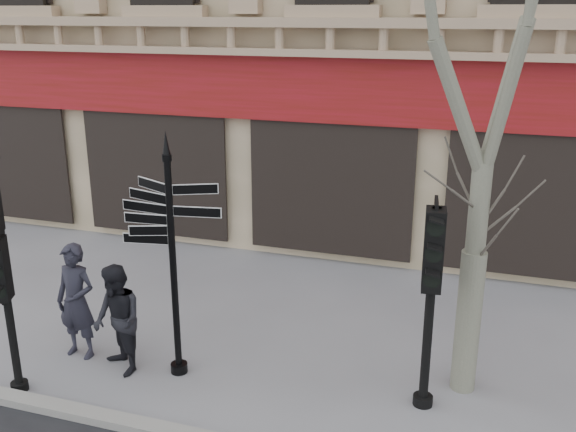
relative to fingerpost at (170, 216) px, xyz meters
name	(u,v)px	position (x,y,z in m)	size (l,w,h in m)	color
ground	(243,383)	(1.00, 0.01, -2.40)	(80.00, 80.00, 0.00)	slate
fingerpost	(170,216)	(0.00, 0.00, 0.00)	(1.51, 1.51, 3.58)	black
traffic_signal_secondary	(432,272)	(3.50, 0.28, -0.46)	(0.50, 0.38, 2.78)	black
pedestrian_a	(76,301)	(-1.66, -0.01, -1.50)	(0.66, 0.43, 1.80)	#21212C
pedestrian_b	(117,320)	(-0.82, -0.23, -1.58)	(0.80, 0.62, 1.65)	black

